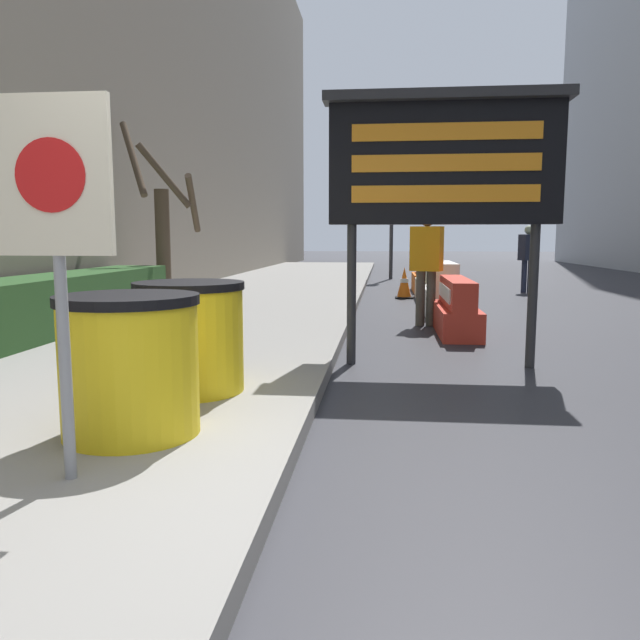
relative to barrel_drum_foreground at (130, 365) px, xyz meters
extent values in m
plane|color=#2D2D33|center=(1.04, -0.85, -0.59)|extent=(120.00, 120.00, 0.00)
cube|color=#284C23|center=(-2.75, 3.74, -0.08)|extent=(0.90, 6.66, 0.73)
cylinder|color=#4C3D2D|center=(-2.50, 7.53, 0.61)|extent=(0.27, 0.27, 2.09)
cylinder|color=#4C3D2D|center=(-2.87, 7.18, 2.16)|extent=(0.78, 0.86, 1.43)
cylinder|color=#4C3D2D|center=(-1.96, 7.66, 1.39)|extent=(0.33, 1.18, 1.04)
cylinder|color=#4C3D2D|center=(-2.30, 7.15, 1.85)|extent=(0.86, 0.54, 1.14)
cylinder|color=yellow|center=(0.00, 0.00, -0.03)|extent=(0.84, 0.84, 0.81)
cylinder|color=black|center=(0.00, 0.00, 0.40)|extent=(0.87, 0.87, 0.06)
cylinder|color=yellow|center=(0.03, 1.11, -0.03)|extent=(0.84, 0.84, 0.81)
cylinder|color=black|center=(0.03, 1.11, 0.40)|extent=(0.87, 0.87, 0.06)
cylinder|color=gray|center=(-0.02, -0.74, 0.32)|extent=(0.06, 0.06, 1.51)
cube|color=beige|center=(-0.02, -0.76, 1.07)|extent=(0.58, 0.04, 0.76)
cylinder|color=red|center=(-0.02, -0.78, 1.07)|extent=(0.35, 0.01, 0.35)
cylinder|color=#28282B|center=(1.21, 3.04, 0.16)|extent=(0.10, 0.10, 1.50)
cylinder|color=#28282B|center=(3.10, 3.04, 0.16)|extent=(0.10, 0.10, 1.50)
cube|color=black|center=(2.16, 3.04, 1.53)|extent=(2.37, 0.24, 1.23)
cube|color=#28282B|center=(2.16, 2.97, 2.20)|extent=(2.49, 0.34, 0.10)
cube|color=orange|center=(2.16, 2.91, 1.84)|extent=(1.90, 0.02, 0.17)
cube|color=orange|center=(2.16, 2.91, 1.53)|extent=(1.90, 0.02, 0.17)
cube|color=orange|center=(2.16, 2.91, 1.22)|extent=(1.90, 0.02, 0.17)
cube|color=red|center=(2.59, 5.36, -0.39)|extent=(0.54, 1.93, 0.39)
cube|color=red|center=(2.59, 5.36, 0.00)|extent=(0.33, 1.93, 0.39)
cube|color=white|center=(2.41, 5.36, 0.00)|extent=(0.02, 1.54, 0.20)
cube|color=silver|center=(2.59, 7.62, -0.35)|extent=(0.64, 1.81, 0.47)
cube|color=silver|center=(2.59, 7.62, 0.11)|extent=(0.38, 1.81, 0.47)
cube|color=white|center=(2.39, 7.62, 0.11)|extent=(0.02, 1.45, 0.23)
cube|color=beige|center=(2.59, 10.02, -0.37)|extent=(0.65, 2.16, 0.44)
cube|color=beige|center=(2.59, 10.02, 0.07)|extent=(0.39, 2.16, 0.44)
cube|color=white|center=(2.38, 10.02, 0.07)|extent=(0.02, 1.73, 0.22)
cube|color=orange|center=(2.59, 12.42, -0.36)|extent=(0.62, 1.69, 0.45)
cube|color=orange|center=(2.59, 12.42, 0.09)|extent=(0.37, 1.69, 0.45)
cube|color=white|center=(2.39, 12.42, 0.09)|extent=(0.02, 1.36, 0.23)
cube|color=black|center=(2.00, 10.51, -0.57)|extent=(0.39, 0.39, 0.04)
cone|color=orange|center=(2.00, 10.51, -0.21)|extent=(0.32, 0.32, 0.66)
cylinder|color=white|center=(2.00, 10.51, -0.18)|extent=(0.18, 0.18, 0.09)
cylinder|color=#2D2D30|center=(1.76, 17.14, 1.62)|extent=(0.12, 0.12, 4.42)
cube|color=#23281E|center=(1.76, 16.98, 3.42)|extent=(0.28, 0.28, 0.84)
sphere|color=red|center=(1.76, 16.83, 3.70)|extent=(0.15, 0.15, 0.15)
sphere|color=#392C06|center=(1.76, 16.83, 3.42)|extent=(0.15, 0.15, 0.15)
sphere|color=black|center=(1.76, 16.83, 3.14)|extent=(0.15, 0.15, 0.15)
cylinder|color=#514C42|center=(2.12, 6.09, -0.16)|extent=(0.14, 0.14, 0.86)
cylinder|color=#514C42|center=(2.28, 6.09, -0.16)|extent=(0.14, 0.14, 0.86)
cube|color=orange|center=(2.20, 6.09, 0.61)|extent=(0.53, 0.41, 0.68)
sphere|color=#A4744C|center=(2.20, 6.09, 1.07)|extent=(0.24, 0.24, 0.24)
cylinder|color=#23283D|center=(5.03, 12.37, -0.18)|extent=(0.13, 0.13, 0.80)
cylinder|color=#23283D|center=(5.18, 12.37, -0.18)|extent=(0.13, 0.13, 0.80)
cube|color=#232838|center=(5.10, 12.37, 0.54)|extent=(0.51, 0.44, 0.64)
sphere|color=gray|center=(5.10, 12.37, 0.97)|extent=(0.22, 0.22, 0.22)
camera|label=1|loc=(1.56, -3.64, 0.78)|focal=35.00mm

